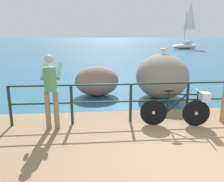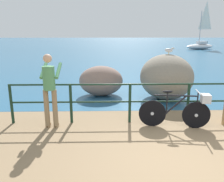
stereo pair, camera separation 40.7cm
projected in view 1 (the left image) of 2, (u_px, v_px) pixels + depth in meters
ground_plane at (108, 55)px, 23.50m from camera, size 120.00×120.00×0.10m
sea_surface at (98, 43)px, 50.34m from camera, size 120.00×90.00×0.01m
promenade_railing at (159, 97)px, 5.93m from camera, size 7.52×0.07×1.02m
bicycle at (181, 108)px, 5.66m from camera, size 1.69×0.48×0.92m
person_at_railing at (51, 89)px, 5.34m from camera, size 0.45×0.64×1.78m
breakwater_boulder_main at (162, 76)px, 8.04m from camera, size 1.79×1.99×1.54m
breakwater_boulder_left at (97, 81)px, 8.38m from camera, size 1.58×1.23×1.08m
seagull at (164, 50)px, 7.86m from camera, size 0.34×0.13×0.23m
sailboat at (186, 44)px, 31.58m from camera, size 4.57×2.80×6.16m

